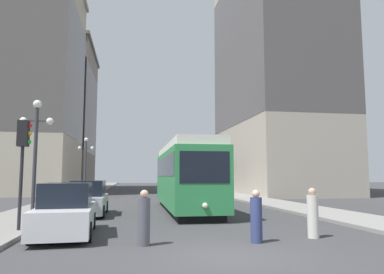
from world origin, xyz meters
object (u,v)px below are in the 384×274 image
pedestrian_crossing_far (256,218)px  lamp_post_left_far (86,158)px  streetcar (185,175)px  pedestrian_on_sidewalk (313,214)px  traffic_light_near_left (23,145)px  parked_car_left_mid (88,199)px  parked_car_left_near (66,211)px  pedestrian_crossing_near (144,220)px  transit_bus (192,177)px  lamp_post_left_near (36,140)px

pedestrian_crossing_far → lamp_post_left_far: 24.64m
streetcar → pedestrian_crossing_far: streetcar is taller
pedestrian_on_sidewalk → pedestrian_crossing_far: bearing=58.0°
traffic_light_near_left → lamp_post_left_far: 20.16m
parked_car_left_mid → lamp_post_left_far: bearing=97.3°
streetcar → traffic_light_near_left: (-7.11, -7.58, 1.08)m
parked_car_left_near → pedestrian_crossing_near: (2.61, -2.28, -0.08)m
streetcar → parked_car_left_near: (-5.43, -8.15, -1.26)m
traffic_light_near_left → streetcar: bearing=46.8°
streetcar → lamp_post_left_far: bearing=120.9°
transit_bus → pedestrian_crossing_near: size_ratio=7.75×
transit_bus → traffic_light_near_left: traffic_light_near_left is taller
pedestrian_crossing_near → pedestrian_on_sidewalk: size_ratio=0.99×
streetcar → transit_bus: 20.24m
transit_bus → parked_car_left_mid: transit_bus is taller
streetcar → parked_car_left_mid: 5.78m
parked_car_left_near → pedestrian_on_sidewalk: 8.47m
pedestrian_crossing_near → streetcar: bearing=-25.0°
transit_bus → lamp_post_left_near: lamp_post_left_near is taller
pedestrian_crossing_far → lamp_post_left_near: (-7.98, 5.54, 2.85)m
lamp_post_left_near → lamp_post_left_far: lamp_post_left_far is taller
pedestrian_crossing_far → lamp_post_left_far: lamp_post_left_far is taller
pedestrian_crossing_near → lamp_post_left_near: lamp_post_left_near is taller
parked_car_left_near → pedestrian_crossing_far: (6.08, -2.39, -0.09)m
pedestrian_crossing_far → traffic_light_near_left: traffic_light_near_left is taller
traffic_light_near_left → transit_bus: bearing=68.4°
parked_car_left_near → lamp_post_left_far: bearing=92.1°
parked_car_left_mid → pedestrian_crossing_far: bearing=-56.3°
traffic_light_near_left → pedestrian_crossing_near: bearing=-33.6°
pedestrian_crossing_far → streetcar: bearing=52.7°
parked_car_left_mid → pedestrian_crossing_far: size_ratio=2.97×
traffic_light_near_left → parked_car_left_mid: bearing=74.5°
lamp_post_left_near → pedestrian_on_sidewalk: bearing=-26.3°
parked_car_left_mid → pedestrian_crossing_far: (6.08, -9.03, -0.09)m
transit_bus → lamp_post_left_near: (-11.07, -24.89, 1.66)m
pedestrian_crossing_far → traffic_light_near_left: bearing=118.2°
parked_car_left_near → lamp_post_left_far: 21.01m
parked_car_left_mid → lamp_post_left_far: size_ratio=0.89×
transit_bus → pedestrian_crossing_far: 30.61m
streetcar → pedestrian_crossing_near: size_ratio=7.55×
parked_car_left_mid → lamp_post_left_near: lamp_post_left_near is taller
transit_bus → pedestrian_crossing_near: (-6.56, -30.32, -1.18)m
pedestrian_crossing_near → lamp_post_left_far: size_ratio=0.30×
parked_car_left_near → traffic_light_near_left: bearing=158.0°
parked_car_left_mid → pedestrian_on_sidewalk: parked_car_left_mid is taller
parked_car_left_near → pedestrian_crossing_near: 3.47m
pedestrian_crossing_far → pedestrian_on_sidewalk: (2.18, 0.53, 0.01)m
parked_car_left_near → parked_car_left_mid: 6.63m
pedestrian_on_sidewalk → streetcar: bearing=-29.8°
streetcar → traffic_light_near_left: traffic_light_near_left is taller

